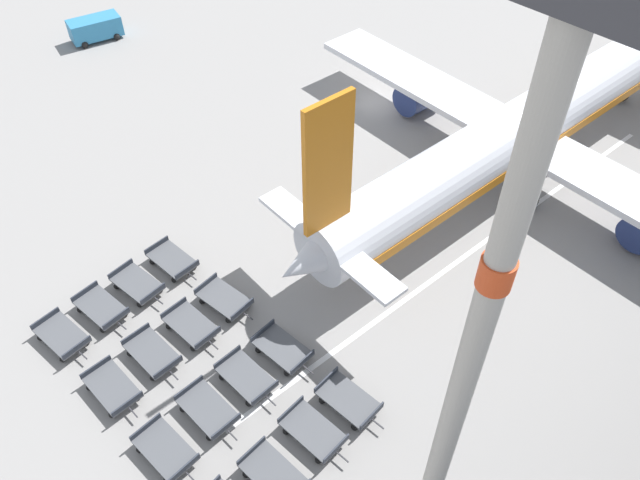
{
  "coord_description": "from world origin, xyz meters",
  "views": [
    {
      "loc": [
        27.9,
        -31.97,
        27.25
      ],
      "look_at": [
        9.75,
        -15.16,
        2.22
      ],
      "focal_mm": 35.0,
      "sensor_mm": 36.0,
      "label": 1
    }
  ],
  "objects_px": {
    "baggage_dolly_row_far_col_b": "(224,299)",
    "apron_light_mast": "(447,434)",
    "baggage_dolly_row_far_col_c": "(282,349)",
    "baggage_dolly_row_mid_a_col_a": "(101,308)",
    "baggage_dolly_row_mid_b_col_d": "(313,431)",
    "baggage_dolly_row_near_col_b": "(112,388)",
    "baggage_dolly_row_mid_a_col_c": "(208,410)",
    "baggage_dolly_row_mid_a_col_b": "(152,353)",
    "baggage_dolly_row_far_col_d": "(348,400)",
    "baggage_dolly_row_far_col_a": "(172,260)",
    "baggage_dolly_row_near_col_a": "(62,336)",
    "baggage_dolly_row_mid_b_col_b": "(191,325)",
    "baggage_dolly_row_mid_b_col_a": "(137,284)",
    "service_van": "(95,28)",
    "airplane": "(533,123)",
    "baggage_dolly_row_near_col_c": "(166,450)",
    "baggage_dolly_row_mid_a_col_d": "(274,475)",
    "baggage_dolly_row_mid_b_col_c": "(246,377)"
  },
  "relations": [
    {
      "from": "baggage_dolly_row_mid_a_col_a",
      "to": "baggage_dolly_row_far_col_c",
      "type": "relative_size",
      "value": 1.0
    },
    {
      "from": "baggage_dolly_row_near_col_c",
      "to": "baggage_dolly_row_mid_a_col_d",
      "type": "height_order",
      "value": "same"
    },
    {
      "from": "baggage_dolly_row_near_col_a",
      "to": "baggage_dolly_row_mid_b_col_a",
      "type": "xyz_separation_m",
      "value": [
        -0.43,
        4.79,
        0.0
      ]
    },
    {
      "from": "baggage_dolly_row_mid_a_col_a",
      "to": "apron_light_mast",
      "type": "height_order",
      "value": "apron_light_mast"
    },
    {
      "from": "baggage_dolly_row_far_col_a",
      "to": "baggage_dolly_row_far_col_b",
      "type": "bearing_deg",
      "value": 6.11
    },
    {
      "from": "baggage_dolly_row_near_col_a",
      "to": "baggage_dolly_row_mid_b_col_d",
      "type": "relative_size",
      "value": 1.01
    },
    {
      "from": "baggage_dolly_row_mid_b_col_c",
      "to": "baggage_dolly_row_mid_b_col_d",
      "type": "xyz_separation_m",
      "value": [
        4.38,
        0.49,
        0.0
      ]
    },
    {
      "from": "baggage_dolly_row_near_col_b",
      "to": "baggage_dolly_row_mid_a_col_c",
      "type": "relative_size",
      "value": 1.0
    },
    {
      "from": "service_van",
      "to": "baggage_dolly_row_mid_a_col_a",
      "type": "distance_m",
      "value": 32.25
    },
    {
      "from": "baggage_dolly_row_mid_a_col_c",
      "to": "baggage_dolly_row_mid_b_col_a",
      "type": "distance_m",
      "value": 9.3
    },
    {
      "from": "baggage_dolly_row_mid_a_col_c",
      "to": "baggage_dolly_row_far_col_b",
      "type": "height_order",
      "value": "same"
    },
    {
      "from": "baggage_dolly_row_near_col_a",
      "to": "baggage_dolly_row_far_col_b",
      "type": "distance_m",
      "value": 8.61
    },
    {
      "from": "baggage_dolly_row_mid_a_col_b",
      "to": "baggage_dolly_row_far_col_c",
      "type": "relative_size",
      "value": 0.99
    },
    {
      "from": "baggage_dolly_row_near_col_c",
      "to": "baggage_dolly_row_mid_b_col_b",
      "type": "distance_m",
      "value": 7.0
    },
    {
      "from": "baggage_dolly_row_near_col_a",
      "to": "baggage_dolly_row_far_col_a",
      "type": "xyz_separation_m",
      "value": [
        -0.65,
        7.26,
        0.0
      ]
    },
    {
      "from": "baggage_dolly_row_mid_b_col_c",
      "to": "baggage_dolly_row_far_col_b",
      "type": "bearing_deg",
      "value": 155.31
    },
    {
      "from": "baggage_dolly_row_mid_b_col_b",
      "to": "baggage_dolly_row_far_col_c",
      "type": "distance_m",
      "value": 5.15
    },
    {
      "from": "baggage_dolly_row_mid_a_col_a",
      "to": "baggage_dolly_row_mid_b_col_d",
      "type": "bearing_deg",
      "value": 15.16
    },
    {
      "from": "baggage_dolly_row_far_col_b",
      "to": "baggage_dolly_row_far_col_c",
      "type": "xyz_separation_m",
      "value": [
        4.71,
        0.22,
        0.0
      ]
    },
    {
      "from": "baggage_dolly_row_far_col_b",
      "to": "apron_light_mast",
      "type": "relative_size",
      "value": 0.15
    },
    {
      "from": "baggage_dolly_row_near_col_c",
      "to": "airplane",
      "type": "bearing_deg",
      "value": 92.42
    },
    {
      "from": "baggage_dolly_row_mid_a_col_b",
      "to": "baggage_dolly_row_far_col_a",
      "type": "bearing_deg",
      "value": 137.75
    },
    {
      "from": "baggage_dolly_row_mid_a_col_d",
      "to": "baggage_dolly_row_mid_b_col_c",
      "type": "bearing_deg",
      "value": 155.4
    },
    {
      "from": "baggage_dolly_row_mid_b_col_a",
      "to": "baggage_dolly_row_mid_b_col_b",
      "type": "height_order",
      "value": "same"
    },
    {
      "from": "airplane",
      "to": "baggage_dolly_row_mid_a_col_b",
      "type": "xyz_separation_m",
      "value": [
        -3.65,
        -27.41,
        -3.05
      ]
    },
    {
      "from": "baggage_dolly_row_mid_b_col_d",
      "to": "service_van",
      "type": "bearing_deg",
      "value": 164.32
    },
    {
      "from": "airplane",
      "to": "baggage_dolly_row_mid_b_col_b",
      "type": "height_order",
      "value": "airplane"
    },
    {
      "from": "airplane",
      "to": "baggage_dolly_row_far_col_a",
      "type": "relative_size",
      "value": 11.49
    },
    {
      "from": "baggage_dolly_row_mid_a_col_a",
      "to": "baggage_dolly_row_mid_a_col_d",
      "type": "height_order",
      "value": "same"
    },
    {
      "from": "service_van",
      "to": "baggage_dolly_row_far_col_b",
      "type": "xyz_separation_m",
      "value": [
        32.47,
        -9.97,
        -0.58
      ]
    },
    {
      "from": "baggage_dolly_row_near_col_c",
      "to": "baggage_dolly_row_near_col_a",
      "type": "bearing_deg",
      "value": -176.83
    },
    {
      "from": "baggage_dolly_row_mid_a_col_b",
      "to": "baggage_dolly_row_far_col_b",
      "type": "xyz_separation_m",
      "value": [
        -0.38,
        4.84,
        0.0
      ]
    },
    {
      "from": "baggage_dolly_row_mid_a_col_a",
      "to": "baggage_dolly_row_mid_b_col_d",
      "type": "xyz_separation_m",
      "value": [
        13.23,
        3.58,
        0.0
      ]
    },
    {
      "from": "baggage_dolly_row_mid_a_col_a",
      "to": "baggage_dolly_row_mid_a_col_d",
      "type": "bearing_deg",
      "value": 3.89
    },
    {
      "from": "baggage_dolly_row_near_col_a",
      "to": "baggage_dolly_row_mid_b_col_b",
      "type": "distance_m",
      "value": 6.71
    },
    {
      "from": "baggage_dolly_row_mid_a_col_c",
      "to": "service_van",
      "type": "bearing_deg",
      "value": 158.66
    },
    {
      "from": "service_van",
      "to": "baggage_dolly_row_far_col_a",
      "type": "relative_size",
      "value": 1.28
    },
    {
      "from": "baggage_dolly_row_mid_b_col_d",
      "to": "baggage_dolly_row_far_col_d",
      "type": "xyz_separation_m",
      "value": [
        -0.04,
        2.34,
        0.0
      ]
    },
    {
      "from": "baggage_dolly_row_mid_a_col_d",
      "to": "baggage_dolly_row_far_col_a",
      "type": "height_order",
      "value": "same"
    },
    {
      "from": "baggage_dolly_row_mid_a_col_c",
      "to": "baggage_dolly_row_mid_b_col_c",
      "type": "relative_size",
      "value": 1.0
    },
    {
      "from": "baggage_dolly_row_near_col_a",
      "to": "baggage_dolly_row_mid_a_col_d",
      "type": "bearing_deg",
      "value": 14.21
    },
    {
      "from": "baggage_dolly_row_mid_b_col_a",
      "to": "baggage_dolly_row_mid_b_col_c",
      "type": "xyz_separation_m",
      "value": [
        8.99,
        0.75,
        0.0
      ]
    },
    {
      "from": "baggage_dolly_row_near_col_a",
      "to": "airplane",
      "type": "bearing_deg",
      "value": 75.54
    },
    {
      "from": "baggage_dolly_row_near_col_a",
      "to": "baggage_dolly_row_far_col_a",
      "type": "height_order",
      "value": "same"
    },
    {
      "from": "baggage_dolly_row_near_col_b",
      "to": "baggage_dolly_row_mid_b_col_d",
      "type": "bearing_deg",
      "value": 34.15
    },
    {
      "from": "baggage_dolly_row_mid_a_col_b",
      "to": "baggage_dolly_row_far_col_d",
      "type": "relative_size",
      "value": 0.99
    },
    {
      "from": "baggage_dolly_row_mid_a_col_a",
      "to": "baggage_dolly_row_far_col_a",
      "type": "bearing_deg",
      "value": 94.28
    },
    {
      "from": "baggage_dolly_row_far_col_b",
      "to": "baggage_dolly_row_far_col_a",
      "type": "bearing_deg",
      "value": -173.89
    },
    {
      "from": "service_van",
      "to": "baggage_dolly_row_far_col_a",
      "type": "distance_m",
      "value": 29.93
    },
    {
      "from": "baggage_dolly_row_far_col_a",
      "to": "apron_light_mast",
      "type": "bearing_deg",
      "value": -10.57
    }
  ]
}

